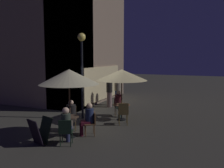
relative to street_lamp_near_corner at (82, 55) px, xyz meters
name	(u,v)px	position (x,y,z in m)	size (l,w,h in m)	color
ground_plane	(93,120)	(-0.11, -0.62, -2.99)	(60.00, 60.00, 0.00)	#38352E
cafe_building	(57,30)	(3.07, 3.59, 1.61)	(7.09, 8.43, 9.21)	gray
street_lamp_near_corner	(82,55)	(0.00, 0.00, 0.00)	(0.37, 0.37, 3.99)	black
menu_sandwich_board	(40,131)	(-3.41, -0.38, -2.55)	(0.77, 0.72, 0.87)	black
cafe_table_0	(70,123)	(-2.42, -0.90, -2.47)	(0.64, 0.64, 0.76)	black
cafe_table_1	(122,108)	(0.47, -1.80, -2.45)	(0.77, 0.77, 0.73)	black
patio_umbrella_0	(69,77)	(-2.42, -0.90, -0.80)	(2.13, 2.13, 2.47)	black
patio_umbrella_1	(122,75)	(0.47, -1.80, -0.90)	(2.32, 2.32, 2.35)	black
cafe_chair_0	(66,130)	(-3.22, -1.26, -2.46)	(0.55, 0.55, 0.89)	black
cafe_chair_1	(92,121)	(-1.96, -1.55, -2.46)	(0.57, 0.57, 0.87)	brown
cafe_chair_2	(71,116)	(-1.67, -0.47, -2.45)	(0.54, 0.54, 0.92)	brown
cafe_chair_3	(123,112)	(-0.29, -2.16, -2.40)	(0.57, 0.57, 0.97)	brown
cafe_chair_4	(118,105)	(1.20, -1.34, -2.46)	(0.53, 0.53, 0.86)	brown
patron_seated_0	(66,123)	(-3.08, -1.20, -2.28)	(0.51, 0.43, 1.27)	navy
patron_seated_1	(88,117)	(-2.04, -1.43, -2.30)	(0.46, 0.50, 1.23)	#531524
patron_seated_2	(71,113)	(-1.79, -0.54, -2.30)	(0.56, 0.51, 1.22)	#716357
patron_seated_3	(119,102)	(1.09, -1.41, -2.28)	(0.55, 0.51, 1.25)	#36493C
patron_standing_4	(109,93)	(2.83, -0.14, -2.15)	(0.35, 0.35, 1.67)	#836760
patron_standing_5	(117,91)	(3.53, -0.36, -2.13)	(0.37, 0.37, 1.72)	navy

